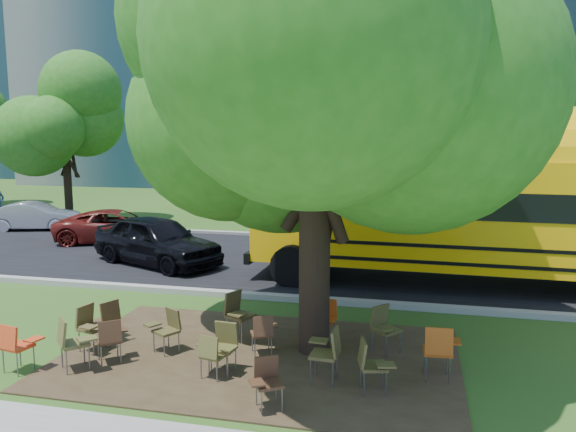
% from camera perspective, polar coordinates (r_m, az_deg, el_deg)
% --- Properties ---
extents(ground, '(160.00, 160.00, 0.00)m').
position_cam_1_polar(ground, '(11.10, -7.35, -12.69)').
color(ground, '#2D5019').
rests_on(ground, ground).
extents(dirt_patch, '(7.00, 4.50, 0.03)m').
position_cam_1_polar(dirt_patch, '(10.36, -3.00, -14.13)').
color(dirt_patch, '#382819').
rests_on(dirt_patch, ground).
extents(asphalt_road, '(80.00, 8.00, 0.04)m').
position_cam_1_polar(asphalt_road, '(17.55, 0.68, -4.68)').
color(asphalt_road, black).
rests_on(asphalt_road, ground).
extents(kerb_near, '(80.00, 0.25, 0.14)m').
position_cam_1_polar(kerb_near, '(13.78, -2.96, -8.12)').
color(kerb_near, gray).
rests_on(kerb_near, ground).
extents(kerb_far, '(80.00, 0.25, 0.14)m').
position_cam_1_polar(kerb_far, '(21.47, 3.04, -2.14)').
color(kerb_far, gray).
rests_on(kerb_far, ground).
extents(building_main, '(38.00, 16.00, 22.00)m').
position_cam_1_polar(building_main, '(47.68, -1.24, 16.82)').
color(building_main, slate).
rests_on(building_main, ground).
extents(bg_tree_0, '(5.20, 5.20, 7.18)m').
position_cam_1_polar(bg_tree_0, '(27.59, -21.78, 9.00)').
color(bg_tree_0, black).
rests_on(bg_tree_0, ground).
extents(bg_tree_2, '(4.80, 4.80, 6.62)m').
position_cam_1_polar(bg_tree_2, '(27.12, -5.60, 8.81)').
color(bg_tree_2, black).
rests_on(bg_tree_2, ground).
extents(bg_tree_3, '(5.60, 5.60, 7.84)m').
position_cam_1_polar(bg_tree_3, '(24.10, 23.84, 10.16)').
color(bg_tree_3, black).
rests_on(bg_tree_3, ground).
extents(main_tree, '(7.20, 7.20, 8.67)m').
position_cam_1_polar(main_tree, '(9.91, 2.85, 14.60)').
color(main_tree, black).
rests_on(main_tree, ground).
extents(school_bus, '(13.70, 3.41, 3.33)m').
position_cam_1_polar(school_bus, '(15.57, 24.41, 0.04)').
color(school_bus, '#EEAD07').
rests_on(school_bus, ground).
extents(chair_0, '(0.63, 0.50, 0.85)m').
position_cam_1_polar(chair_0, '(10.60, -25.91, -11.52)').
color(chair_0, red).
rests_on(chair_0, ground).
extents(chair_1, '(0.80, 0.63, 0.93)m').
position_cam_1_polar(chair_1, '(10.26, -21.15, -11.59)').
color(chair_1, brown).
rests_on(chair_1, ground).
extents(chair_2, '(0.55, 0.70, 0.82)m').
position_cam_1_polar(chair_2, '(10.37, -17.57, -11.58)').
color(chair_2, '#442918').
rests_on(chair_2, ground).
extents(chair_3, '(0.59, 0.50, 0.85)m').
position_cam_1_polar(chair_3, '(9.65, -6.72, -12.64)').
color(chair_3, brown).
rests_on(chair_3, ground).
extents(chair_4, '(0.57, 0.45, 0.77)m').
position_cam_1_polar(chair_4, '(9.42, -7.60, -13.52)').
color(chair_4, brown).
rests_on(chair_4, ground).
extents(chair_5, '(0.52, 0.64, 0.78)m').
position_cam_1_polar(chair_5, '(8.44, -2.18, -16.11)').
color(chair_5, '#432718').
rests_on(chair_5, ground).
extents(chair_6, '(0.54, 0.62, 0.92)m').
position_cam_1_polar(chair_6, '(9.24, 4.08, -13.31)').
color(chair_6, brown).
rests_on(chair_6, ground).
extents(chair_7, '(0.62, 0.59, 0.86)m').
position_cam_1_polar(chair_7, '(8.93, 8.40, -14.41)').
color(chair_7, '#4E4622').
rests_on(chair_7, ground).
extents(chair_8, '(0.55, 0.70, 0.86)m').
position_cam_1_polar(chair_8, '(11.34, -17.84, -9.72)').
color(chair_8, '#4E341C').
rests_on(chair_8, ground).
extents(chair_9, '(0.69, 0.54, 0.82)m').
position_cam_1_polar(chair_9, '(10.64, -12.16, -10.87)').
color(chair_9, '#4B4320').
rests_on(chair_9, ground).
extents(chair_10, '(0.60, 0.77, 0.95)m').
position_cam_1_polar(chair_10, '(11.03, -5.18, -9.58)').
color(chair_10, '#4F4222').
rests_on(chair_10, ground).
extents(chair_11, '(0.53, 0.62, 0.78)m').
position_cam_1_polar(chair_11, '(10.27, -2.50, -11.54)').
color(chair_11, '#4E2F1C').
rests_on(chair_11, ground).
extents(chair_12, '(0.61, 0.77, 0.89)m').
position_cam_1_polar(chair_12, '(10.47, 9.67, -10.86)').
color(chair_12, '#4B4620').
rests_on(chair_12, ground).
extents(chair_13, '(0.62, 0.58, 0.94)m').
position_cam_1_polar(chair_13, '(9.57, 15.16, -12.72)').
color(chair_13, '#A44711').
rests_on(chair_13, ground).
extents(chair_14, '(0.57, 0.47, 0.79)m').
position_cam_1_polar(chair_14, '(11.07, 3.76, -10.01)').
color(chair_14, '#BF4F14').
rests_on(chair_14, ground).
extents(chair_15, '(0.51, 0.65, 0.88)m').
position_cam_1_polar(chair_15, '(11.05, -19.53, -10.25)').
color(chair_15, brown).
rests_on(chair_15, ground).
extents(black_car, '(4.81, 3.46, 1.52)m').
position_cam_1_polar(black_car, '(17.53, -13.18, -2.43)').
color(black_car, black).
rests_on(black_car, ground).
extents(bg_car_silver, '(3.78, 2.25, 1.18)m').
position_cam_1_polar(bg_car_silver, '(25.48, -24.31, -0.03)').
color(bg_car_silver, '#9F9FA4').
rests_on(bg_car_silver, ground).
extents(bg_car_red, '(4.76, 3.21, 1.21)m').
position_cam_1_polar(bg_car_red, '(21.57, -16.96, -1.00)').
color(bg_car_red, '#59130F').
rests_on(bg_car_red, ground).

